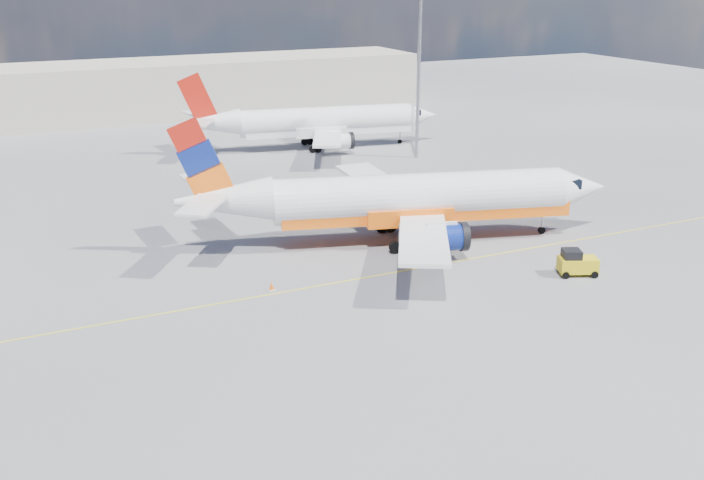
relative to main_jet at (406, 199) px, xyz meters
name	(u,v)px	position (x,y,z in m)	size (l,w,h in m)	color
ground	(399,290)	(-5.26, -8.68, -3.58)	(240.00, 240.00, 0.00)	#59595E
taxi_line	(379,275)	(-5.26, -5.68, -3.58)	(70.00, 0.15, 0.01)	yellow
terminal_main	(193,86)	(-0.26, 66.32, 0.42)	(70.00, 14.00, 8.00)	#B0A897
main_jet	(406,199)	(0.00, 0.00, 0.00)	(35.56, 27.14, 10.75)	white
second_jet	(318,122)	(7.24, 35.15, -0.36)	(32.07, 24.88, 9.68)	white
gse_tug	(577,263)	(7.68, -11.65, -2.67)	(3.07, 2.55, 1.93)	black
traffic_cone	(272,286)	(-13.20, -4.97, -3.29)	(0.43, 0.43, 0.60)	white
floodlight_mast	(419,57)	(15.71, 25.68, 7.92)	(1.40, 1.40, 19.19)	#95959D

